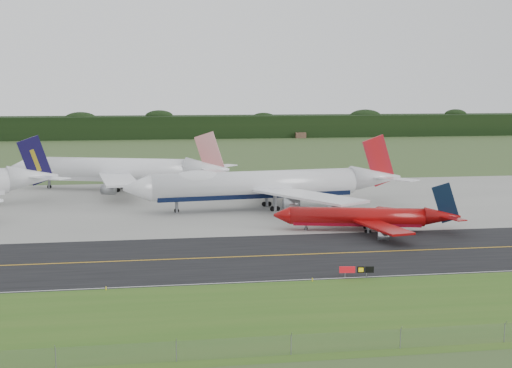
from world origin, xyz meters
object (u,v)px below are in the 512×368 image
Objects in this scene: jet_star_tail at (119,170)px; taxiway_sign at (356,270)px; jet_ba_747 at (265,185)px; jet_red_737 at (367,217)px.

taxiway_sign is at bearing -68.67° from jet_star_tail.
jet_ba_747 is at bearing 93.19° from taxiway_sign.
jet_red_737 is at bearing -51.97° from jet_star_tail.
jet_star_tail is (-34.22, 35.44, -0.24)m from jet_ba_747.
jet_star_tail is 11.91× the size of taxiway_sign.
jet_ba_747 is at bearing -46.01° from jet_star_tail.
jet_star_tail is 103.49m from taxiway_sign.
jet_ba_747 is 13.08× the size of taxiway_sign.
jet_ba_747 reaches higher than jet_red_737.
jet_red_737 is 7.07× the size of taxiway_sign.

